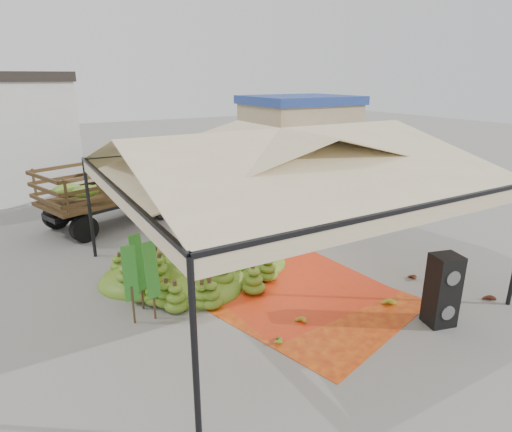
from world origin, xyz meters
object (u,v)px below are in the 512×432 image
vendor (244,191)px  truck_left (140,180)px  banana_heap (201,253)px  speaker_stack (442,290)px  truck_right (280,153)px

vendor → truck_left: size_ratio=0.24×
banana_heap → truck_left: (0.07, 5.98, 0.83)m
banana_heap → vendor: bearing=49.2°
banana_heap → vendor: (3.79, 4.39, 0.25)m
banana_heap → truck_left: bearing=89.4°
speaker_stack → truck_left: (-3.43, 11.00, 0.60)m
truck_left → truck_right: bearing=-3.6°
speaker_stack → truck_right: size_ratio=0.22×
banana_heap → truck_right: (7.92, 8.10, 0.89)m
banana_heap → vendor: vendor is taller
banana_heap → truck_right: size_ratio=0.74×
banana_heap → vendor: size_ratio=3.27×
banana_heap → speaker_stack: size_ratio=3.32×
speaker_stack → truck_left: size_ratio=0.23×
vendor → truck_right: size_ratio=0.23×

